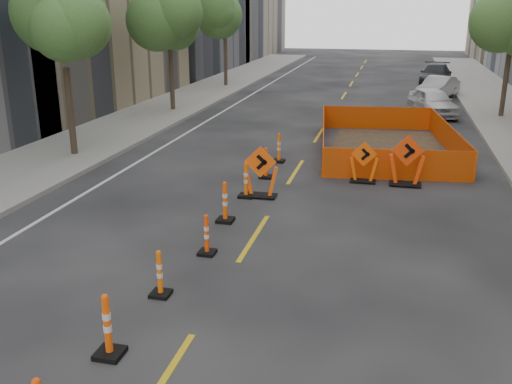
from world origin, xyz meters
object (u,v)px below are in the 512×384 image
(parked_car_near, at_px, (433,102))
(parked_car_far, at_px, (436,75))
(chevron_sign_center, at_px, (364,162))
(channelizer_5, at_px, (225,202))
(chevron_sign_right, at_px, (407,161))
(parked_car_mid, at_px, (438,88))
(channelizer_8, at_px, (279,148))
(chevron_sign_left, at_px, (261,172))
(channelizer_4, at_px, (207,234))
(channelizer_3, at_px, (160,273))
(channelizer_6, at_px, (246,180))
(channelizer_7, at_px, (266,163))
(channelizer_2, at_px, (107,325))

(parked_car_near, height_order, parked_car_far, parked_car_far)
(chevron_sign_center, relative_size, parked_car_far, 0.26)
(channelizer_5, distance_m, parked_car_near, 18.23)
(chevron_sign_right, bearing_deg, parked_car_near, 79.96)
(parked_car_near, distance_m, parked_car_mid, 6.06)
(channelizer_8, relative_size, chevron_sign_left, 0.69)
(channelizer_4, distance_m, channelizer_5, 2.09)
(parked_car_near, bearing_deg, channelizer_3, -123.30)
(channelizer_6, xyz_separation_m, parked_car_mid, (6.64, 21.13, 0.13))
(parked_car_far, bearing_deg, chevron_sign_right, -90.59)
(chevron_sign_center, bearing_deg, channelizer_8, 141.21)
(chevron_sign_left, bearing_deg, channelizer_7, 89.22)
(channelizer_8, relative_size, parked_car_mid, 0.27)
(channelizer_7, relative_size, chevron_sign_right, 0.63)
(channelizer_6, relative_size, parked_car_far, 0.21)
(channelizer_3, xyz_separation_m, parked_car_near, (6.14, 21.36, 0.22))
(parked_car_mid, bearing_deg, channelizer_4, -80.80)
(channelizer_4, height_order, parked_car_mid, parked_car_mid)
(chevron_sign_right, xyz_separation_m, parked_car_mid, (2.04, 18.85, -0.15))
(channelizer_4, height_order, parked_car_near, parked_car_near)
(parked_car_mid, bearing_deg, channelizer_8, -87.36)
(chevron_sign_center, distance_m, parked_car_mid, 19.09)
(channelizer_6, bearing_deg, channelizer_2, -90.83)
(channelizer_5, relative_size, chevron_sign_center, 0.81)
(channelizer_5, height_order, channelizer_6, channelizer_5)
(channelizer_8, relative_size, chevron_sign_right, 0.66)
(chevron_sign_left, bearing_deg, channelizer_2, -102.44)
(parked_car_far, bearing_deg, channelizer_6, -99.50)
(parked_car_far, bearing_deg, channelizer_7, -100.32)
(channelizer_3, distance_m, chevron_sign_center, 9.23)
(parked_car_near, xyz_separation_m, parked_car_far, (0.81, 12.26, 0.05))
(channelizer_3, height_order, channelizer_4, channelizer_4)
(channelizer_4, distance_m, channelizer_7, 6.25)
(chevron_sign_left, bearing_deg, parked_car_near, 60.65)
(channelizer_5, bearing_deg, parked_car_mid, 74.00)
(channelizer_4, bearing_deg, parked_car_mid, 75.64)
(channelizer_6, bearing_deg, chevron_sign_left, 15.56)
(chevron_sign_left, bearing_deg, channelizer_6, -173.26)
(chevron_sign_left, bearing_deg, channelizer_4, -102.22)
(channelizer_8, relative_size, parked_car_near, 0.26)
(channelizer_2, bearing_deg, parked_car_mid, 77.08)
(channelizer_7, height_order, parked_car_far, parked_car_far)
(channelizer_5, relative_size, parked_car_near, 0.27)
(channelizer_8, height_order, chevron_sign_center, chevron_sign_center)
(chevron_sign_center, xyz_separation_m, parked_car_mid, (3.36, 18.80, -0.01))
(channelizer_3, distance_m, channelizer_5, 4.17)
(channelizer_7, xyz_separation_m, chevron_sign_left, (0.28, -1.97, 0.26))
(channelizer_4, bearing_deg, channelizer_2, -93.85)
(parked_car_mid, xyz_separation_m, parked_car_far, (0.21, 6.23, 0.09))
(channelizer_7, bearing_deg, parked_car_mid, 71.16)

